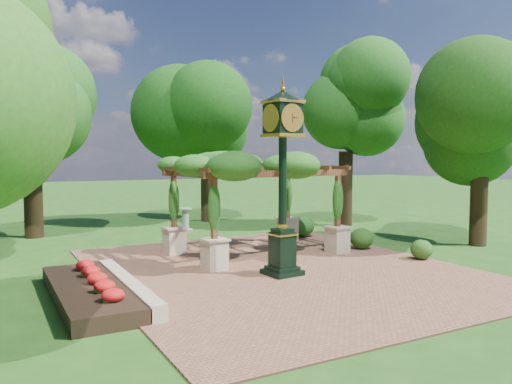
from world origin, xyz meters
TOP-DOWN VIEW (x-y plane):
  - ground at (0.00, 0.00)m, footprint 120.00×120.00m
  - brick_plaza at (0.00, 1.00)m, footprint 10.00×12.00m
  - border_wall at (-4.60, 0.50)m, footprint 0.35×5.00m
  - flower_bed at (-5.50, 0.50)m, footprint 1.50×5.00m
  - pedestal_clock at (-0.34, 0.35)m, footprint 1.12×1.12m
  - pergola at (0.52, 3.44)m, footprint 5.78×3.89m
  - sundial at (0.25, 9.50)m, footprint 0.74×0.74m
  - shrub_front at (4.67, 0.00)m, footprint 0.75×0.75m
  - shrub_mid at (4.19, 2.33)m, footprint 1.08×1.08m
  - shrub_back at (3.88, 5.62)m, footprint 1.09×1.09m
  - tree_west_far at (-5.81, 10.92)m, footprint 4.26×4.26m
  - tree_north at (2.54, 12.36)m, footprint 4.50×4.50m
  - tree_east_far at (7.67, 7.60)m, footprint 3.89×3.89m
  - tree_east_near at (8.61, 0.95)m, footprint 4.13×4.13m

SIDE VIEW (x-z plane):
  - ground at x=0.00m, z-range 0.00..0.00m
  - brick_plaza at x=0.00m, z-range 0.00..0.04m
  - flower_bed at x=-5.50m, z-range 0.00..0.36m
  - border_wall at x=-4.60m, z-range 0.00..0.40m
  - shrub_front at x=4.67m, z-range 0.04..0.67m
  - shrub_mid at x=4.19m, z-range 0.04..0.78m
  - sundial at x=0.25m, z-range -0.06..0.98m
  - shrub_back at x=3.88m, z-range 0.04..0.90m
  - pergola at x=0.52m, z-range 1.12..4.60m
  - pedestal_clock at x=-0.34m, z-range 0.50..5.68m
  - tree_east_near at x=8.61m, z-range 1.30..8.26m
  - tree_north at x=2.54m, z-range 1.49..9.47m
  - tree_west_far at x=-5.81m, z-range 1.60..10.29m
  - tree_east_far at x=7.67m, z-range 1.70..10.93m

